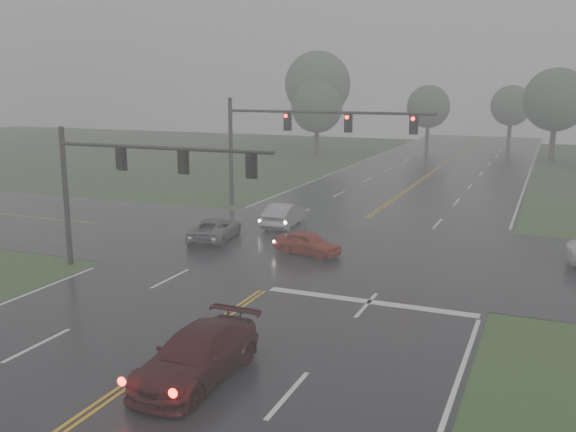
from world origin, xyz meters
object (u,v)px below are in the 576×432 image
at_px(sedan_maroon, 198,379).
at_px(signal_gantry_near, 122,173).
at_px(sedan_red, 308,255).
at_px(car_grey, 216,240).
at_px(sedan_silver, 284,226).
at_px(signal_gantry_far, 290,132).

bearing_deg(sedan_maroon, signal_gantry_near, 137.47).
height_order(sedan_red, signal_gantry_near, signal_gantry_near).
bearing_deg(car_grey, sedan_silver, -124.74).
height_order(sedan_silver, signal_gantry_near, signal_gantry_near).
distance_m(sedan_maroon, signal_gantry_far, 26.56).
distance_m(sedan_red, signal_gantry_near, 10.05).
distance_m(sedan_silver, car_grey, 5.09).
height_order(car_grey, signal_gantry_far, signal_gantry_far).
bearing_deg(sedan_maroon, sedan_silver, 107.25).
relative_size(sedan_silver, signal_gantry_far, 0.30).
bearing_deg(signal_gantry_far, sedan_red, -63.16).
bearing_deg(car_grey, sedan_maroon, 107.97).
relative_size(sedan_silver, car_grey, 0.99).
relative_size(sedan_red, signal_gantry_far, 0.24).
xyz_separation_m(sedan_maroon, sedan_red, (-1.98, 14.28, 0.00)).
height_order(sedan_maroon, sedan_silver, sedan_maroon).
xyz_separation_m(sedan_red, sedan_silver, (-3.68, 5.60, 0.00)).
distance_m(sedan_maroon, sedan_silver, 20.68).
height_order(sedan_maroon, signal_gantry_far, signal_gantry_far).
relative_size(sedan_red, sedan_silver, 0.80).
relative_size(car_grey, signal_gantry_near, 0.40).
height_order(signal_gantry_near, signal_gantry_far, signal_gantry_far).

